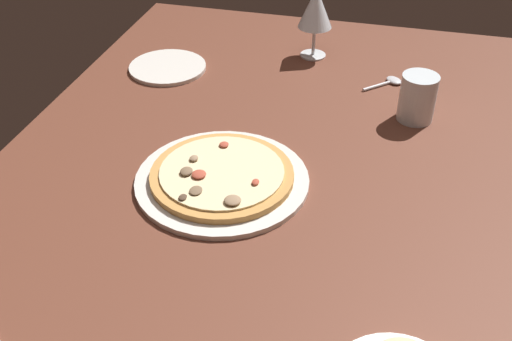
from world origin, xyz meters
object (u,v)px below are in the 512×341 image
Objects in this scene: side_plate at (168,67)px; spoon at (390,82)px; pizza_main at (222,177)px; wine_glass_far at (316,9)px; water_glass at (417,101)px.

side_plate is 2.02× the size of spoon.
spoon is (-44.34, 25.55, -0.70)cm from pizza_main.
spoon is (9.64, 19.10, -11.27)cm from wine_glass_far.
pizza_main is 1.71× the size of side_plate.
spoon is (-5.73, 50.57, 0.01)cm from side_plate.
wine_glass_far reaches higher than pizza_main.
spoon is at bearing 150.05° from pizza_main.
pizza_main is at bearing -6.82° from wine_glass_far.
side_plate is at bearing -83.54° from spoon.
side_plate is at bearing -63.96° from wine_glass_far.
pizza_main is 1.80× the size of wine_glass_far.
pizza_main is at bearing 32.94° from side_plate.
wine_glass_far is 35.30cm from water_glass.
spoon is at bearing 96.46° from side_plate.
wine_glass_far is at bearing -116.79° from spoon.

